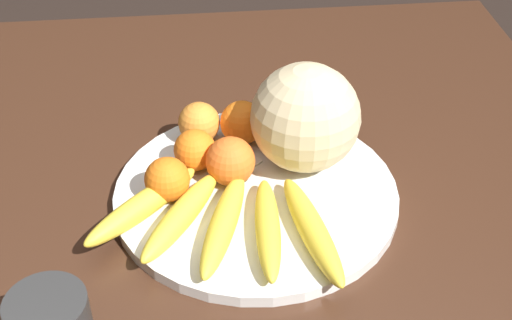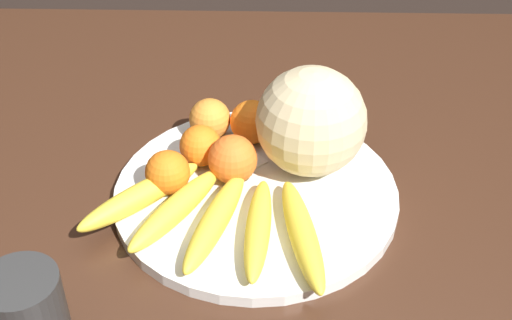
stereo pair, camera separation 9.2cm
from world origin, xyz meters
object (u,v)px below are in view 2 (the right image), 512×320
object	(u,v)px
kitchen_table	(241,272)
orange_front_right	(252,122)
melon	(311,121)
produce_tag	(238,151)
orange_mid_center	(168,172)
orange_back_right	(233,159)
orange_back_left	(210,119)
ceramic_mug	(24,317)
banana_bunch	(217,217)
fruit_bowl	(256,194)
orange_front_left	(200,146)

from	to	relation	value
kitchen_table	orange_front_right	size ratio (longest dim) A/B	19.40
melon	produce_tag	world-z (taller)	melon
orange_mid_center	orange_back_right	xyz separation A→B (m)	(-0.03, 0.08, 0.00)
orange_back_left	ceramic_mug	distance (m)	0.41
banana_bunch	orange_front_right	distance (m)	0.19
banana_bunch	orange_back_right	world-z (taller)	orange_back_right
orange_mid_center	ceramic_mug	xyz separation A→B (m)	(0.25, -0.12, 0.01)
orange_mid_center	orange_front_right	bearing A→B (deg)	137.21
orange_back_left	produce_tag	world-z (taller)	orange_back_left
fruit_bowl	melon	xyz separation A→B (m)	(-0.05, 0.07, 0.08)
banana_bunch	orange_back_left	bearing A→B (deg)	-155.61
fruit_bowl	orange_front_right	size ratio (longest dim) A/B	5.97
produce_tag	ceramic_mug	size ratio (longest dim) A/B	0.79
melon	orange_mid_center	distance (m)	0.20
orange_front_right	orange_back_right	size ratio (longest dim) A/B	0.95
orange_front_right	orange_mid_center	distance (m)	0.16
fruit_bowl	orange_front_left	xyz separation A→B (m)	(-0.06, -0.08, 0.04)
orange_back_left	orange_front_left	bearing A→B (deg)	-7.40
fruit_bowl	orange_back_left	size ratio (longest dim) A/B	6.30
melon	orange_back_left	world-z (taller)	melon
kitchen_table	orange_back_left	xyz separation A→B (m)	(-0.17, -0.05, 0.14)
orange_back_left	produce_tag	size ratio (longest dim) A/B	0.64
orange_front_left	ceramic_mug	size ratio (longest dim) A/B	0.49
melon	orange_back_left	distance (m)	0.16
fruit_bowl	orange_front_right	distance (m)	0.12
kitchen_table	ceramic_mug	bearing A→B (deg)	-46.18
melon	orange_back_right	size ratio (longest dim) A/B	2.24
melon	orange_back_right	world-z (taller)	melon
orange_back_left	ceramic_mug	world-z (taller)	ceramic_mug
orange_front_left	ceramic_mug	bearing A→B (deg)	-26.34
melon	produce_tag	bearing A→B (deg)	-106.16
banana_bunch	orange_back_right	distance (m)	0.10
ceramic_mug	orange_mid_center	bearing A→B (deg)	155.09
orange_front_left	orange_back_left	world-z (taller)	orange_back_left
kitchen_table	orange_front_left	distance (m)	0.18
orange_back_right	orange_front_right	bearing A→B (deg)	165.46
banana_bunch	produce_tag	distance (m)	0.16
orange_back_left	kitchen_table	bearing A→B (deg)	16.60
melon	orange_back_left	bearing A→B (deg)	-115.30
melon	orange_back_left	size ratio (longest dim) A/B	2.48
orange_back_right	produce_tag	distance (m)	0.07
banana_bunch	orange_front_right	bearing A→B (deg)	-174.04
fruit_bowl	orange_back_right	world-z (taller)	orange_back_right
fruit_bowl	ceramic_mug	size ratio (longest dim) A/B	3.17
banana_bunch	orange_back_left	size ratio (longest dim) A/B	5.31
orange_back_right	ceramic_mug	xyz separation A→B (m)	(0.28, -0.20, 0.00)
melon	produce_tag	distance (m)	0.13
orange_mid_center	orange_back_right	world-z (taller)	orange_back_right
orange_mid_center	fruit_bowl	bearing A→B (deg)	91.53
orange_back_left	orange_front_right	bearing A→B (deg)	82.19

